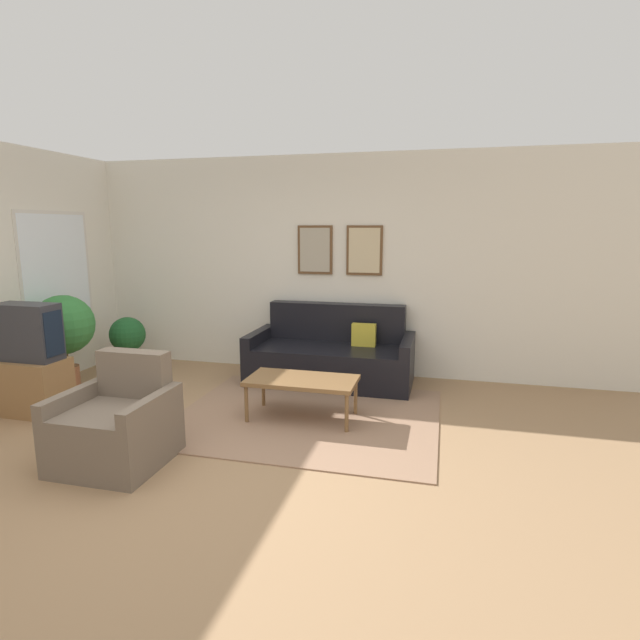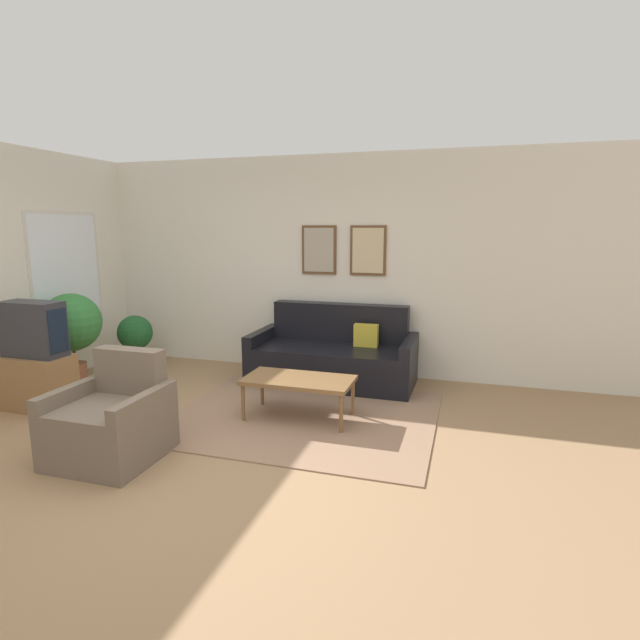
# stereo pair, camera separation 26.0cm
# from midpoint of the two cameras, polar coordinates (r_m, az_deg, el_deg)

# --- Properties ---
(ground_plane) EXTENTS (16.00, 16.00, 0.00)m
(ground_plane) POSITION_cam_midpoint_polar(r_m,az_deg,el_deg) (4.14, -15.94, -16.08)
(ground_plane) COLOR #997551
(area_rug) EXTENTS (2.51, 2.12, 0.01)m
(area_rug) POSITION_cam_midpoint_polar(r_m,az_deg,el_deg) (4.98, -2.96, -10.90)
(area_rug) COLOR #937056
(area_rug) RESTS_ON ground_plane
(wall_back) EXTENTS (8.00, 0.09, 2.70)m
(wall_back) POSITION_cam_midpoint_polar(r_m,az_deg,el_deg) (6.38, -3.45, 6.27)
(wall_back) COLOR silver
(wall_back) RESTS_ON ground_plane
(couch) EXTENTS (1.92, 0.90, 0.91)m
(couch) POSITION_cam_midpoint_polar(r_m,az_deg,el_deg) (5.97, 0.10, -4.19)
(couch) COLOR black
(couch) RESTS_ON ground_plane
(coffee_table) EXTENTS (1.04, 0.53, 0.41)m
(coffee_table) POSITION_cam_midpoint_polar(r_m,az_deg,el_deg) (4.81, -3.63, -7.10)
(coffee_table) COLOR brown
(coffee_table) RESTS_ON ground_plane
(tv_stand) EXTENTS (0.66, 0.42, 0.55)m
(tv_stand) POSITION_cam_midpoint_polar(r_m,az_deg,el_deg) (5.80, -31.10, -6.52)
(tv_stand) COLOR olive
(tv_stand) RESTS_ON ground_plane
(tv) EXTENTS (0.62, 0.28, 0.56)m
(tv) POSITION_cam_midpoint_polar(r_m,az_deg,el_deg) (5.68, -31.61, -1.18)
(tv) COLOR #2D2D33
(tv) RESTS_ON tv_stand
(armchair) EXTENTS (0.78, 0.76, 0.84)m
(armchair) POSITION_cam_midpoint_polar(r_m,az_deg,el_deg) (4.35, -23.80, -11.10)
(armchair) COLOR #6B5B4C
(armchair) RESTS_ON ground_plane
(potted_plant_tall) EXTENTS (0.67, 0.67, 1.08)m
(potted_plant_tall) POSITION_cam_midpoint_polar(r_m,az_deg,el_deg) (6.41, -28.28, -0.74)
(potted_plant_tall) COLOR #935638
(potted_plant_tall) RESTS_ON ground_plane
(potted_plant_by_window) EXTENTS (0.45, 0.45, 0.70)m
(potted_plant_by_window) POSITION_cam_midpoint_polar(r_m,az_deg,el_deg) (6.90, -22.13, -1.99)
(potted_plant_by_window) COLOR beige
(potted_plant_by_window) RESTS_ON ground_plane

